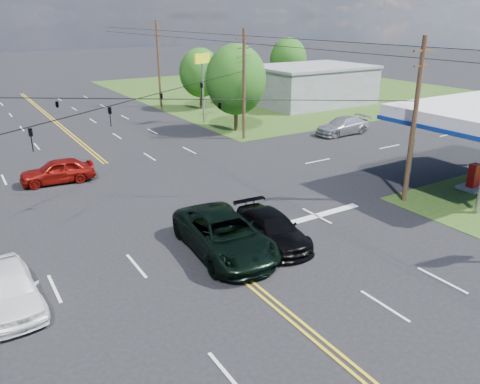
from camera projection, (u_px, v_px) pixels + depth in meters
ground at (145, 196)px, 28.92m from camera, size 280.00×280.00×0.00m
grass_ne at (284, 89)px, 71.67m from camera, size 46.00×48.00×0.03m
stop_bar at (288, 224)px, 25.05m from camera, size 10.00×0.50×0.02m
retail_ne at (311, 86)px, 58.89m from camera, size 14.00×10.00×4.40m
pole_se at (414, 120)px, 26.49m from camera, size 1.60×0.28×9.50m
pole_ne at (244, 84)px, 40.77m from camera, size 1.60×0.28×9.50m
pole_right_far at (159, 63)px, 55.76m from camera, size 1.60×0.28×10.00m
span_wire_signals at (137, 99)px, 26.80m from camera, size 26.00×18.00×1.13m
power_lines at (147, 54)px, 24.30m from camera, size 26.04×100.00×0.64m
tree_right_a at (236, 80)px, 43.67m from camera, size 5.70×5.70×8.18m
tree_right_b at (200, 73)px, 54.66m from camera, size 4.94×4.94×7.09m
tree_far_r at (288, 59)px, 67.98m from camera, size 5.32×5.32×7.63m
pickup_dkgreen at (224, 234)px, 21.74m from camera, size 3.61×6.90×1.85m
suv_black at (272, 229)px, 22.77m from camera, size 2.54×5.32×1.49m
pickup_white at (10, 288)px, 17.64m from camera, size 2.15×4.87×1.63m
sedan_red at (58, 171)px, 31.05m from camera, size 4.91×2.41×1.61m
sedan_far at (343, 126)px, 43.78m from camera, size 5.57×2.30×1.61m
polesign_ne at (202, 70)px, 46.76m from camera, size 1.95×0.76×7.11m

